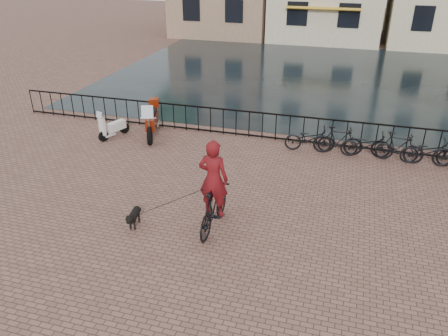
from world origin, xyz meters
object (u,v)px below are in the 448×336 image
(dog, at_px, (134,217))
(motorcycle, at_px, (152,116))
(cyclist, at_px, (214,191))
(scooter, at_px, (113,122))

(dog, distance_m, motorcycle, 5.99)
(cyclist, bearing_deg, scooter, -39.14)
(cyclist, xyz_separation_m, motorcycle, (-4.02, 5.11, -0.30))
(scooter, bearing_deg, motorcycle, 42.63)
(motorcycle, distance_m, scooter, 1.44)
(dog, height_order, scooter, scooter)
(motorcycle, bearing_deg, scooter, -175.98)
(motorcycle, height_order, scooter, motorcycle)
(cyclist, distance_m, motorcycle, 6.51)
(cyclist, bearing_deg, motorcycle, -50.36)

